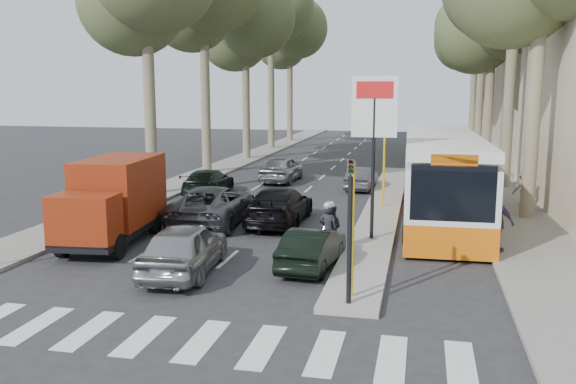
% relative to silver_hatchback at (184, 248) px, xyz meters
% --- Properties ---
extents(ground, '(120.00, 120.00, 0.00)m').
position_rel_silver_hatchback_xyz_m(ground, '(1.65, -0.38, -0.74)').
color(ground, '#28282B').
rests_on(ground, ground).
extents(sidewalk_right, '(3.20, 70.00, 0.12)m').
position_rel_silver_hatchback_xyz_m(sidewalk_right, '(10.25, 24.62, -0.68)').
color(sidewalk_right, gray).
rests_on(sidewalk_right, ground).
extents(median_left, '(2.40, 64.00, 0.12)m').
position_rel_silver_hatchback_xyz_m(median_left, '(-6.35, 27.62, -0.68)').
color(median_left, gray).
rests_on(median_left, ground).
extents(traffic_island, '(1.50, 26.00, 0.16)m').
position_rel_silver_hatchback_xyz_m(traffic_island, '(4.90, 10.62, -0.66)').
color(traffic_island, gray).
rests_on(traffic_island, ground).
extents(building_far, '(11.00, 20.00, 16.00)m').
position_rel_silver_hatchback_xyz_m(building_far, '(17.15, 33.62, 7.26)').
color(building_far, '#B7A88E').
rests_on(building_far, ground).
extents(billboard, '(1.50, 12.10, 5.60)m').
position_rel_silver_hatchback_xyz_m(billboard, '(4.90, 4.62, 2.97)').
color(billboard, yellow).
rests_on(billboard, ground).
extents(traffic_light_island, '(0.16, 0.41, 3.60)m').
position_rel_silver_hatchback_xyz_m(traffic_light_island, '(4.90, -1.88, 1.75)').
color(traffic_light_island, black).
rests_on(traffic_light_island, ground).
extents(tree_l_c, '(7.40, 7.20, 13.71)m').
position_rel_silver_hatchback_xyz_m(tree_l_c, '(-6.13, 27.73, 9.30)').
color(tree_l_c, '#6B604C').
rests_on(tree_l_c, ground).
extents(tree_l_d, '(7.40, 7.20, 15.66)m').
position_rel_silver_hatchback_xyz_m(tree_l_d, '(-6.23, 35.73, 11.03)').
color(tree_l_d, '#6B604C').
rests_on(tree_l_d, ground).
extents(tree_l_e, '(7.40, 7.20, 14.49)m').
position_rel_silver_hatchback_xyz_m(tree_l_e, '(-6.33, 43.73, 9.99)').
color(tree_l_e, '#6B604C').
rests_on(tree_l_e, ground).
extents(tree_r_c, '(7.40, 7.20, 13.32)m').
position_rel_silver_hatchback_xyz_m(tree_r_c, '(10.67, 25.73, 8.96)').
color(tree_r_c, '#6B604C').
rests_on(tree_r_c, ground).
extents(tree_r_d, '(7.40, 7.20, 14.88)m').
position_rel_silver_hatchback_xyz_m(tree_r_d, '(10.77, 33.73, 10.34)').
color(tree_r_d, '#6B604C').
rests_on(tree_r_d, ground).
extents(tree_r_e, '(7.40, 7.20, 14.10)m').
position_rel_silver_hatchback_xyz_m(tree_r_e, '(10.87, 41.73, 9.65)').
color(tree_r_e, '#6B604C').
rests_on(tree_r_e, ground).
extents(silver_hatchback, '(2.09, 4.45, 1.47)m').
position_rel_silver_hatchback_xyz_m(silver_hatchback, '(0.00, 0.00, 0.00)').
color(silver_hatchback, '#9FA1A7').
rests_on(silver_hatchback, ground).
extents(dark_hatchback, '(1.56, 3.70, 1.19)m').
position_rel_silver_hatchback_xyz_m(dark_hatchback, '(3.45, 1.31, -0.14)').
color(dark_hatchback, black).
rests_on(dark_hatchback, ground).
extents(queue_car_a, '(2.73, 5.44, 1.48)m').
position_rel_silver_hatchback_xyz_m(queue_car_a, '(-1.38, 6.34, 0.00)').
color(queue_car_a, '#4B4C52').
rests_on(queue_car_a, ground).
extents(queue_car_b, '(2.08, 4.97, 1.43)m').
position_rel_silver_hatchback_xyz_m(queue_car_b, '(1.15, 6.83, -0.02)').
color(queue_car_b, black).
rests_on(queue_car_b, ground).
extents(queue_car_c, '(1.88, 4.45, 1.50)m').
position_rel_silver_hatchback_xyz_m(queue_car_c, '(-1.20, 17.32, 0.01)').
color(queue_car_c, '#919398').
rests_on(queue_car_c, ground).
extents(queue_car_d, '(1.45, 3.61, 1.17)m').
position_rel_silver_hatchback_xyz_m(queue_car_d, '(3.45, 15.65, -0.15)').
color(queue_car_d, '#4B4C52').
rests_on(queue_car_d, ground).
extents(queue_car_e, '(1.99, 4.42, 1.26)m').
position_rel_silver_hatchback_xyz_m(queue_car_e, '(-3.83, 12.57, -0.11)').
color(queue_car_e, black).
rests_on(queue_car_e, ground).
extents(red_truck, '(2.46, 5.49, 2.85)m').
position_rel_silver_hatchback_xyz_m(red_truck, '(-3.61, 2.75, 0.77)').
color(red_truck, black).
rests_on(red_truck, ground).
extents(city_bus, '(3.11, 12.96, 3.40)m').
position_rel_silver_hatchback_xyz_m(city_bus, '(7.26, 9.05, 1.05)').
color(city_bus, '#D8620C').
rests_on(city_bus, ground).
extents(motorcycle, '(0.76, 2.05, 1.74)m').
position_rel_silver_hatchback_xyz_m(motorcycle, '(3.71, 2.84, 0.06)').
color(motorcycle, black).
rests_on(motorcycle, ground).
extents(pedestrian_near, '(1.22, 1.10, 1.91)m').
position_rel_silver_hatchback_xyz_m(pedestrian_near, '(8.85, 3.89, 0.34)').
color(pedestrian_near, '#453854').
rests_on(pedestrian_near, sidewalk_right).
extents(pedestrian_far, '(1.07, 0.78, 1.52)m').
position_rel_silver_hatchback_xyz_m(pedestrian_far, '(10.87, 12.19, 0.14)').
color(pedestrian_far, '#66574C').
rests_on(pedestrian_far, sidewalk_right).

